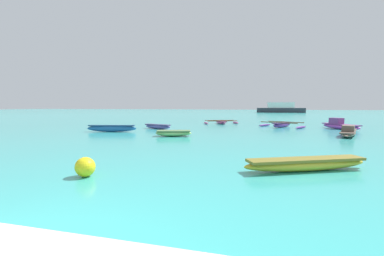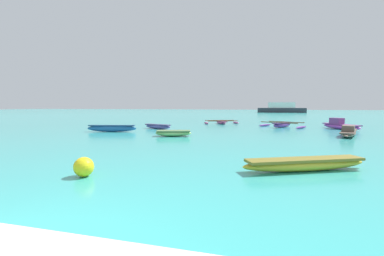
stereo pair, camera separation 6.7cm
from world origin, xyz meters
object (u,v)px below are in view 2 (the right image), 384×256
Objects in this scene: distant_ferry at (281,108)px; moored_boat_3 at (221,122)px; mooring_buoy_1 at (84,167)px; moored_boat_5 at (282,125)px; moored_boat_6 at (340,125)px; moored_boat_0 at (305,164)px; moored_boat_4 at (349,132)px; moored_boat_1 at (112,128)px; moored_boat_2 at (158,126)px; moored_boat_7 at (173,133)px.

moored_boat_3 is at bearing -101.67° from distant_ferry.
moored_boat_5 is at bearing 69.92° from mooring_buoy_1.
moored_boat_6 is at bearing -67.92° from moored_boat_5.
moored_boat_4 is (4.20, 10.09, 0.04)m from moored_boat_0.
moored_boat_1 is at bearing 115.86° from moored_boat_4.
distant_ferry is (-0.50, 50.83, 0.80)m from moored_boat_6.
moored_boat_1 is 0.29× the size of distant_ferry.
moored_boat_1 is 1.38× the size of moored_boat_2.
moored_boat_7 is (-11.56, -7.97, -0.11)m from moored_boat_6.
moored_boat_0 is at bearing 20.39° from mooring_buoy_1.
moored_boat_2 is 8.34m from moored_boat_3.
moored_boat_6 is 50.84m from distant_ferry.
moored_boat_0 is 6.28m from mooring_buoy_1.
mooring_buoy_1 reaches higher than moored_boat_1.
moored_boat_1 reaches higher than moored_boat_0.
moored_boat_2 is 0.21× the size of distant_ferry.
moored_boat_1 is at bearing 119.15° from moored_boat_0.
moored_boat_2 is 56.09m from distant_ferry.
moored_boat_4 is (9.35, -8.70, 0.07)m from moored_boat_3.
mooring_buoy_1 is at bearing -102.53° from moored_boat_7.
moored_boat_4 is at bearing 50.59° from mooring_buoy_1.
moored_boat_6 is (16.79, 6.53, 0.04)m from moored_boat_1.
moored_boat_5 is at bearing 62.80° from moored_boat_0.
moored_boat_2 is at bearing 104.13° from mooring_buoy_1.
moored_boat_1 is 14.33m from moored_boat_5.
moored_boat_4 reaches higher than moored_boat_1.
moored_boat_4 reaches higher than moored_boat_5.
moored_boat_4 is at bearing 21.19° from moored_boat_3.
moored_boat_2 is 10.86m from moored_boat_5.
moored_boat_6 is at bearing 46.61° from moored_boat_0.
moored_boat_6 reaches higher than moored_boat_5.
moored_boat_0 is at bearing 177.70° from moored_boat_4.
mooring_buoy_1 is at bearing -169.19° from moored_boat_5.
moored_boat_2 is at bearing 104.00° from moored_boat_4.
mooring_buoy_1 is (3.47, -13.77, 0.05)m from moored_boat_2.
moored_boat_4 is at bearing 13.01° from moored_boat_2.
mooring_buoy_1 is at bearing 175.62° from moored_boat_0.
moored_boat_0 is 19.48m from moored_boat_3.
moored_boat_0 is 1.04× the size of moored_boat_1.
moored_boat_4 is 7.72× the size of mooring_buoy_1.
moored_boat_5 is at bearing 36.62° from moored_boat_3.
moored_boat_5 is (12.39, 7.22, -0.05)m from moored_boat_1.
moored_boat_5 is 1.71× the size of moored_boat_7.
moored_boat_1 is 0.88× the size of moored_boat_4.
mooring_buoy_1 is at bearing -27.89° from moored_boat_3.
moored_boat_3 is 12.77m from moored_boat_4.
moored_boat_6 reaches higher than moored_boat_7.
mooring_buoy_1 reaches higher than moored_boat_7.
moored_boat_1 reaches higher than moored_boat_5.
moored_boat_3 is 0.30× the size of distant_ferry.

